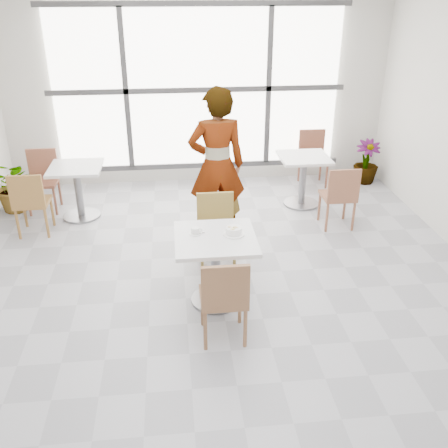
{
  "coord_description": "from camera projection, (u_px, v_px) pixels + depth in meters",
  "views": [
    {
      "loc": [
        -0.44,
        -4.42,
        3.02
      ],
      "look_at": [
        0.0,
        -0.3,
        1.0
      ],
      "focal_mm": 40.17,
      "sensor_mm": 36.0,
      "label": 1
    }
  ],
  "objects": [
    {
      "name": "bg_chair_right_near",
      "position": [
        340.0,
        194.0,
        6.57
      ],
      "size": [
        0.42,
        0.42,
        0.87
      ],
      "rotation": [
        0.0,
        0.0,
        3.14
      ],
      "color": "#91583E",
      "rests_on": "ground"
    },
    {
      "name": "person",
      "position": [
        217.0,
        166.0,
        6.15
      ],
      "size": [
        0.74,
        0.52,
        1.94
      ],
      "primitive_type": "imported",
      "rotation": [
        0.0,
        0.0,
        3.23
      ],
      "color": "black",
      "rests_on": "ground"
    },
    {
      "name": "plant_left",
      "position": [
        15.0,
        185.0,
        7.14
      ],
      "size": [
        0.85,
        0.79,
        0.78
      ],
      "primitive_type": "imported",
      "rotation": [
        0.0,
        0.0,
        -0.32
      ],
      "color": "#3B843C",
      "rests_on": "ground"
    },
    {
      "name": "bg_table_left",
      "position": [
        78.0,
        184.0,
        6.9
      ],
      "size": [
        0.7,
        0.7,
        0.75
      ],
      "color": "white",
      "rests_on": "ground"
    },
    {
      "name": "bg_chair_left_far",
      "position": [
        43.0,
        176.0,
        7.16
      ],
      "size": [
        0.42,
        0.42,
        0.87
      ],
      "color": "brown",
      "rests_on": "ground"
    },
    {
      "name": "bg_chair_right_far",
      "position": [
        313.0,
        154.0,
        8.08
      ],
      "size": [
        0.42,
        0.42,
        0.87
      ],
      "color": "brown",
      "rests_on": "ground"
    },
    {
      "name": "main_table",
      "position": [
        215.0,
        257.0,
        5.02
      ],
      "size": [
        0.8,
        0.8,
        0.75
      ],
      "color": "silver",
      "rests_on": "ground"
    },
    {
      "name": "coffee_cup",
      "position": [
        196.0,
        231.0,
        4.97
      ],
      "size": [
        0.16,
        0.13,
        0.07
      ],
      "color": "white",
      "rests_on": "main_table"
    },
    {
      "name": "wall_back",
      "position": [
        198.0,
        89.0,
        7.79
      ],
      "size": [
        6.0,
        0.0,
        6.0
      ],
      "primitive_type": "plane",
      "rotation": [
        1.57,
        0.0,
        0.0
      ],
      "color": "silver",
      "rests_on": "ground"
    },
    {
      "name": "window",
      "position": [
        198.0,
        90.0,
        7.73
      ],
      "size": [
        4.6,
        0.07,
        2.52
      ],
      "color": "white",
      "rests_on": "ground"
    },
    {
      "name": "floor",
      "position": [
        221.0,
        296.0,
        5.32
      ],
      "size": [
        7.0,
        7.0,
        0.0
      ],
      "primitive_type": "plane",
      "color": "#9E9EA5",
      "rests_on": "ground"
    },
    {
      "name": "bg_chair_left_near",
      "position": [
        30.0,
        200.0,
        6.38
      ],
      "size": [
        0.42,
        0.42,
        0.87
      ],
      "rotation": [
        0.0,
        0.0,
        3.14
      ],
      "color": "olive",
      "rests_on": "ground"
    },
    {
      "name": "chair_near",
      "position": [
        224.0,
        296.0,
        4.44
      ],
      "size": [
        0.42,
        0.42,
        0.87
      ],
      "rotation": [
        0.0,
        0.0,
        3.14
      ],
      "color": "brown",
      "rests_on": "ground"
    },
    {
      "name": "chair_far",
      "position": [
        216.0,
        226.0,
        5.7
      ],
      "size": [
        0.42,
        0.42,
        0.87
      ],
      "color": "olive",
      "rests_on": "ground"
    },
    {
      "name": "plant_right",
      "position": [
        366.0,
        162.0,
        8.16
      ],
      "size": [
        0.47,
        0.47,
        0.71
      ],
      "primitive_type": "imported",
      "rotation": [
        0.0,
        0.0,
        -0.2
      ],
      "color": "#4D7942",
      "rests_on": "ground"
    },
    {
      "name": "bg_table_right",
      "position": [
        303.0,
        174.0,
        7.29
      ],
      "size": [
        0.7,
        0.7,
        0.75
      ],
      "color": "white",
      "rests_on": "ground"
    },
    {
      "name": "oatmeal_bowl",
      "position": [
        234.0,
        231.0,
        4.94
      ],
      "size": [
        0.21,
        0.21,
        0.09
      ],
      "color": "white",
      "rests_on": "main_table"
    }
  ]
}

